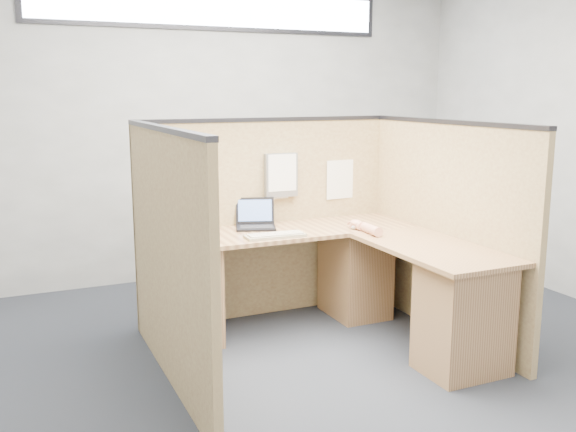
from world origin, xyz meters
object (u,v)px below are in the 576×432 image
l_desk (332,286)px  laptop (253,220)px  mouse (356,226)px  keyboard (275,236)px

l_desk → laptop: 0.78m
laptop → mouse: bearing=-9.7°
l_desk → keyboard: (-0.35, 0.19, 0.35)m
l_desk → keyboard: 0.53m
l_desk → laptop: bearing=122.5°
laptop → keyboard: bearing=-68.6°
l_desk → mouse: (0.30, 0.20, 0.36)m
l_desk → mouse: 0.51m
l_desk → laptop: laptop is taller
laptop → mouse: laptop is taller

